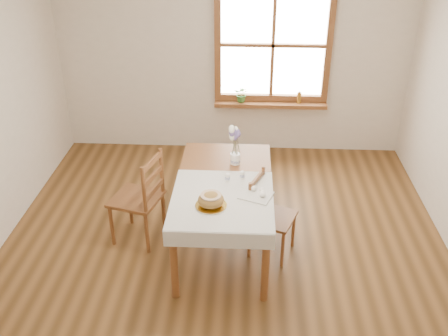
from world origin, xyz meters
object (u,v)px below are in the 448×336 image
Objects in this scene: dining_table at (224,189)px; bread_plate at (211,206)px; chair_left at (136,197)px; flower_vase at (235,159)px; chair_right at (273,216)px.

bread_plate is at bearing -101.80° from dining_table.
bread_plate reaches higher than dining_table.
chair_left reaches higher than flower_vase.
bread_plate is at bearing -103.30° from flower_vase.
bread_plate is (-0.09, -0.43, 0.10)m from dining_table.
chair_left is at bearing 173.69° from dining_table.
chair_right is 0.75m from bread_plate.
flower_vase is (0.09, 0.35, 0.14)m from dining_table.
chair_right is (0.47, -0.07, -0.24)m from dining_table.
chair_right is at bearing 32.83° from bread_plate.
flower_vase reaches higher than dining_table.
chair_left is 1.37m from chair_right.
chair_left is 1.06m from flower_vase.
flower_vase is at bearing 120.09° from chair_left.
flower_vase is (0.98, 0.25, 0.32)m from chair_left.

